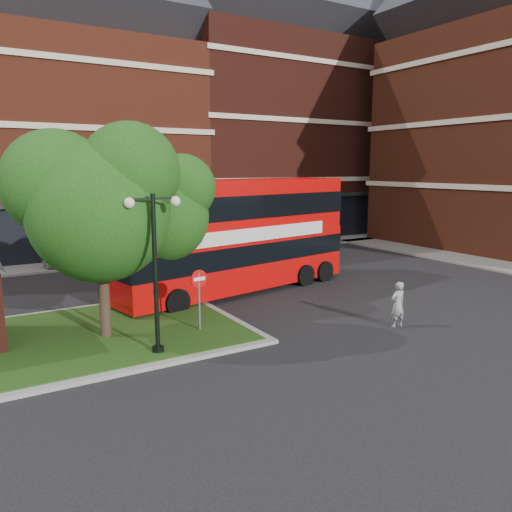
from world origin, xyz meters
TOP-DOWN VIEW (x-y plane):
  - ground at (0.00, 0.00)m, footprint 120.00×120.00m
  - pavement_far at (0.00, 16.50)m, footprint 44.00×3.00m
  - terrace_far_right at (14.00, 24.00)m, footprint 18.00×12.00m
  - traffic_island at (-8.00, 3.00)m, footprint 12.60×7.60m
  - tree_island_west at (-6.60, 2.58)m, footprint 5.40×4.71m
  - tree_island_east at (-3.58, 5.06)m, footprint 4.46×3.90m
  - lamp_island at (-5.50, 0.20)m, footprint 1.72×0.36m
  - lamp_far_left at (2.00, 14.50)m, footprint 1.72×0.36m
  - lamp_far_right at (10.00, 14.50)m, footprint 1.72×0.36m
  - bus at (0.44, 6.17)m, footprint 12.26×4.89m
  - woman at (3.02, -1.52)m, footprint 0.63×0.43m
  - car_silver at (-4.58, 16.00)m, footprint 4.07×1.86m
  - car_white at (4.13, 14.50)m, footprint 4.56×1.95m
  - no_entry_sign at (-3.50, 1.50)m, footprint 0.63×0.11m

SIDE VIEW (x-z plane):
  - ground at x=0.00m, z-range 0.00..0.00m
  - pavement_far at x=0.00m, z-range 0.00..0.12m
  - traffic_island at x=-8.00m, z-range -0.01..0.14m
  - car_silver at x=-4.58m, z-range 0.00..1.35m
  - car_white at x=4.13m, z-range 0.00..1.46m
  - woman at x=3.02m, z-range 0.00..1.68m
  - no_entry_sign at x=-3.50m, z-range 0.49..2.76m
  - lamp_island at x=-5.50m, z-range 0.33..5.33m
  - lamp_far_left at x=2.00m, z-range 0.33..5.33m
  - lamp_far_right at x=10.00m, z-range 0.33..5.33m
  - bus at x=0.44m, z-range 0.71..5.28m
  - tree_island_east at x=-3.58m, z-range 1.10..7.39m
  - tree_island_west at x=-6.60m, z-range 1.19..8.40m
  - terrace_far_right at x=14.00m, z-range 0.00..16.00m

